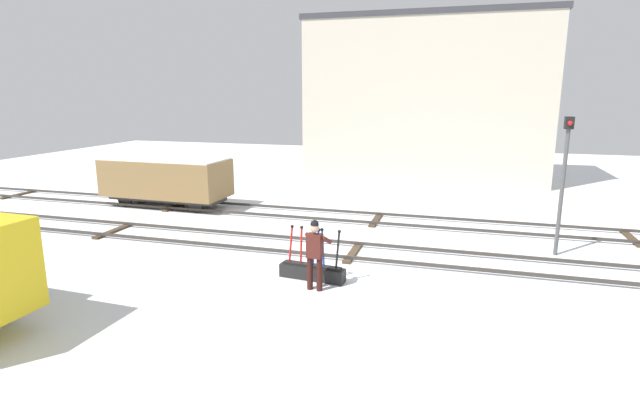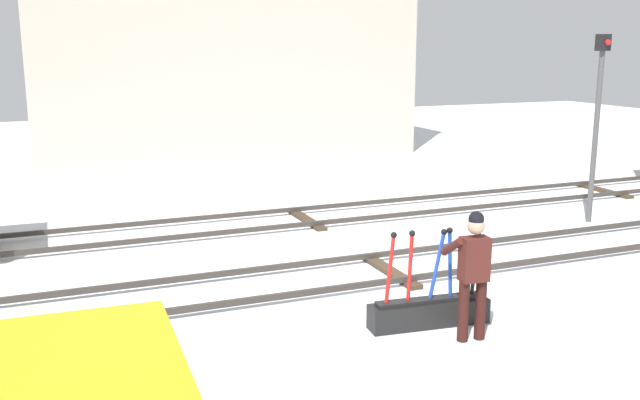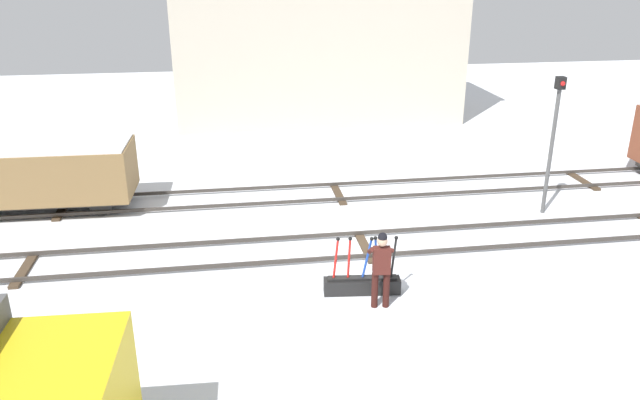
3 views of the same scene
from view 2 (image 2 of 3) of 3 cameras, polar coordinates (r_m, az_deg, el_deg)
name	(u,v)px [view 2 (image 2 of 3)]	position (r m, az deg, el deg)	size (l,w,h in m)	color
ground_plane	(390,273)	(12.94, 5.57, -5.82)	(60.00, 60.00, 0.00)	silver
track_main_line	(390,267)	(12.91, 5.58, -5.36)	(44.00, 1.94, 0.18)	#38332D
track_siding_near	(306,217)	(16.54, -1.08, -1.34)	(44.00, 1.94, 0.18)	#38332D
switch_lever_frame	(429,309)	(10.64, 8.67, -8.54)	(1.83, 0.54, 1.45)	black
rail_worker	(473,267)	(10.01, 12.06, -5.23)	(0.58, 0.68, 1.83)	#351511
signal_post	(598,110)	(17.25, 21.19, 6.65)	(0.24, 0.32, 4.22)	#4C4C4C
apartment_building	(218,28)	(27.01, -8.08, 13.39)	(13.58, 5.60, 9.12)	beige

